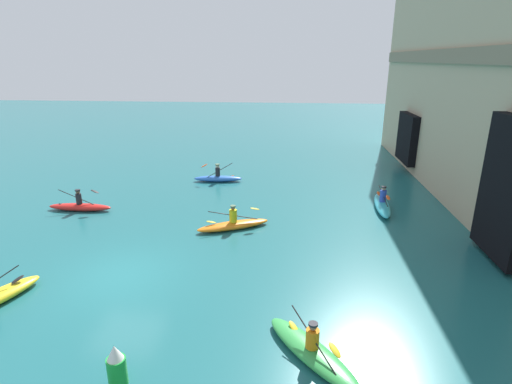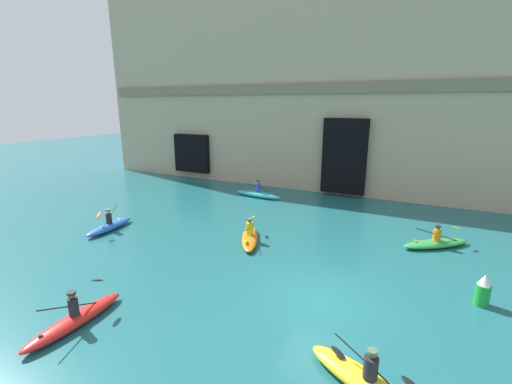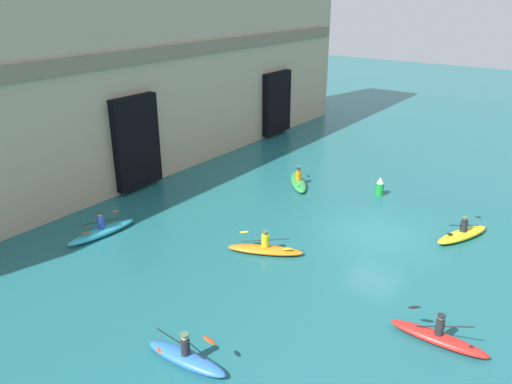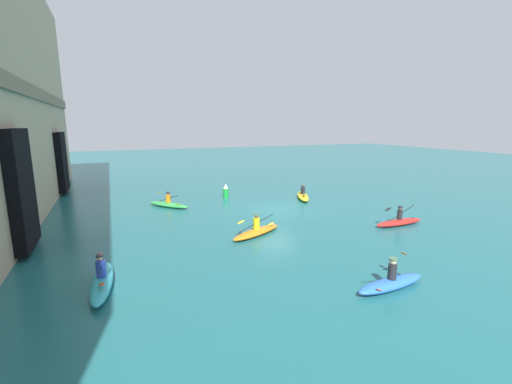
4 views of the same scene
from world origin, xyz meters
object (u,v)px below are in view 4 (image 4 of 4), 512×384
kayak_orange (256,231)px  kayak_yellow (303,196)px  kayak_red (399,222)px  kayak_green (169,204)px  marker_buoy (226,191)px  kayak_cyan (102,281)px  kayak_blue (391,282)px

kayak_orange → kayak_yellow: bearing=18.7°
kayak_red → kayak_green: (9.57, 11.32, -0.02)m
kayak_red → marker_buoy: size_ratio=2.99×
kayak_green → marker_buoy: (1.32, -4.59, 0.31)m
kayak_red → kayak_yellow: bearing=99.1°
kayak_cyan → kayak_green: bearing=164.8°
kayak_yellow → kayak_cyan: (-9.80, 13.93, 0.02)m
kayak_blue → kayak_cyan: kayak_cyan is taller
kayak_red → kayak_blue: size_ratio=1.07×
kayak_yellow → kayak_green: 9.98m
kayak_orange → kayak_green: (8.00, 3.21, -0.01)m
kayak_cyan → kayak_yellow: bearing=129.9°
kayak_red → kayak_blue: bearing=-137.9°
kayak_orange → kayak_green: 8.62m
kayak_red → marker_buoy: kayak_red is taller
kayak_yellow → kayak_cyan: kayak_cyan is taller
kayak_red → kayak_orange: bearing=168.2°
kayak_orange → kayak_red: (-1.57, -8.11, 0.01)m
kayak_orange → kayak_cyan: 7.92m
marker_buoy → kayak_orange: bearing=171.6°
kayak_yellow → marker_buoy: kayak_yellow is taller
kayak_red → kayak_cyan: size_ratio=0.90×
kayak_red → kayak_cyan: bearing=-174.8°
kayak_blue → kayak_orange: bearing=-78.9°
kayak_yellow → kayak_cyan: bearing=148.1°
kayak_orange → kayak_cyan: kayak_cyan is taller
kayak_green → kayak_orange: bearing=-17.3°
kayak_red → kayak_cyan: (-1.61, 15.36, 0.03)m
kayak_orange → kayak_blue: bearing=-100.3°
kayak_red → kayak_green: kayak_red is taller
kayak_green → kayak_red: bearing=10.6°
kayak_red → kayak_cyan: kayak_cyan is taller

